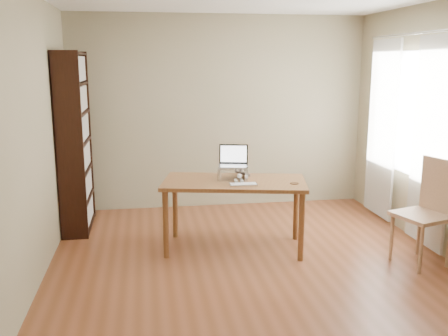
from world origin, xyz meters
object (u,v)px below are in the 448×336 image
cat (236,172)px  desk (234,189)px  laptop (232,161)px  bookshelf (75,142)px  chair (430,208)px  keyboard (243,184)px

cat → desk: bearing=-106.9°
laptop → bookshelf: bearing=166.4°
chair → laptop: bearing=138.0°
desk → keyboard: keyboard is taller
desk → keyboard: 0.25m
keyboard → chair: bearing=-13.0°
laptop → cat: size_ratio=0.72×
keyboard → cat: bearing=95.0°
desk → laptop: laptop is taller
desk → keyboard: size_ratio=5.61×
laptop → cat: bearing=-19.6°
laptop → chair: 2.05m
desk → keyboard: (0.05, -0.22, 0.10)m
bookshelf → desk: 2.03m
bookshelf → chair: bookshelf is taller
laptop → chair: (1.83, -0.85, -0.37)m
chair → keyboard: bearing=147.4°
laptop → desk: bearing=-77.6°
keyboard → cat: 0.34m
laptop → chair: size_ratio=0.33×
desk → chair: size_ratio=1.54×
bookshelf → keyboard: bearing=-33.9°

